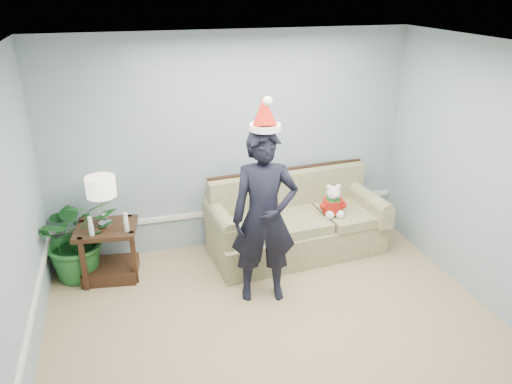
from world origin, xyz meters
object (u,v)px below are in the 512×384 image
Objects in this scene: teddy_bear at (333,204)px; side_table at (110,257)px; man at (264,218)px; table_lamp at (101,189)px; houseplant at (77,237)px; sofa at (295,225)px.

side_table is at bearing -176.99° from teddy_bear.
side_table is at bearing 162.46° from man.
teddy_bear is at bearing -3.60° from side_table.
teddy_bear is at bearing -4.57° from table_lamp.
side_table is at bearing -17.52° from houseplant.
houseplant is at bearing -178.55° from teddy_bear.
teddy_bear reaches higher than side_table.
table_lamp reaches higher than teddy_bear.
side_table is (-2.27, -0.00, -0.10)m from sofa.
teddy_bear is (3.03, -0.27, 0.15)m from houseplant.
side_table is at bearing -91.16° from table_lamp.
man reaches higher than houseplant.
houseplant is (-2.60, 0.10, 0.16)m from sofa.
sofa is at bearing 164.63° from teddy_bear.
houseplant is at bearing 164.08° from man.
teddy_bear is (2.70, -0.17, 0.42)m from side_table.
houseplant is at bearing 172.90° from sofa.
houseplant is (-0.33, 0.10, 0.26)m from side_table.
sofa is 0.56m from teddy_bear.
table_lamp is at bearing 161.17° from man.
sofa is at bearing -2.24° from houseplant.
man reaches higher than table_lamp.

